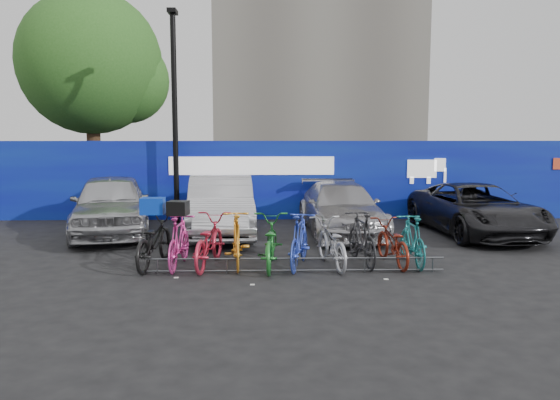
{
  "coord_description": "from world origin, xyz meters",
  "views": [
    {
      "loc": [
        -0.55,
        -10.62,
        2.6
      ],
      "look_at": [
        -0.24,
        2.0,
        1.07
      ],
      "focal_mm": 35.0,
      "sensor_mm": 36.0,
      "label": 1
    }
  ],
  "objects_px": {
    "car_1": "(221,206)",
    "bike_2": "(209,241)",
    "bike_7": "(362,238)",
    "bike_9": "(412,240)",
    "car_0": "(111,204)",
    "tree": "(97,67)",
    "bike_5": "(299,241)",
    "bike_3": "(237,240)",
    "bike_0": "(154,240)",
    "car_2": "(341,208)",
    "bike_1": "(179,242)",
    "bike_8": "(392,243)",
    "bike_rack": "(296,265)",
    "car_3": "(476,209)",
    "bike_6": "(331,243)",
    "bike_4": "(270,242)",
    "lamppost": "(175,111)"
  },
  "relations": [
    {
      "from": "lamppost",
      "to": "bike_6",
      "type": "distance_m",
      "value": 7.33
    },
    {
      "from": "car_2",
      "to": "bike_8",
      "type": "relative_size",
      "value": 2.64
    },
    {
      "from": "bike_4",
      "to": "lamppost",
      "type": "bearing_deg",
      "value": -61.19
    },
    {
      "from": "bike_rack",
      "to": "car_1",
      "type": "xyz_separation_m",
      "value": [
        -1.73,
        3.98,
        0.6
      ]
    },
    {
      "from": "car_0",
      "to": "bike_7",
      "type": "bearing_deg",
      "value": -43.28
    },
    {
      "from": "car_2",
      "to": "bike_5",
      "type": "bearing_deg",
      "value": -112.67
    },
    {
      "from": "car_0",
      "to": "tree",
      "type": "bearing_deg",
      "value": 95.6
    },
    {
      "from": "car_3",
      "to": "bike_6",
      "type": "distance_m",
      "value": 5.38
    },
    {
      "from": "bike_1",
      "to": "bike_3",
      "type": "bearing_deg",
      "value": -172.86
    },
    {
      "from": "car_2",
      "to": "bike_9",
      "type": "xyz_separation_m",
      "value": [
        0.95,
        -3.54,
        -0.16
      ]
    },
    {
      "from": "lamppost",
      "to": "bike_7",
      "type": "xyz_separation_m",
      "value": [
        4.55,
        -5.37,
        -2.73
      ]
    },
    {
      "from": "tree",
      "to": "bike_0",
      "type": "bearing_deg",
      "value": -68.34
    },
    {
      "from": "bike_7",
      "to": "bike_9",
      "type": "height_order",
      "value": "bike_7"
    },
    {
      "from": "bike_5",
      "to": "car_0",
      "type": "bearing_deg",
      "value": -24.96
    },
    {
      "from": "car_1",
      "to": "bike_2",
      "type": "relative_size",
      "value": 2.36
    },
    {
      "from": "bike_rack",
      "to": "bike_2",
      "type": "height_order",
      "value": "bike_2"
    },
    {
      "from": "lamppost",
      "to": "bike_7",
      "type": "bearing_deg",
      "value": -49.72
    },
    {
      "from": "bike_6",
      "to": "bike_rack",
      "type": "bearing_deg",
      "value": 22.96
    },
    {
      "from": "tree",
      "to": "bike_rack",
      "type": "relative_size",
      "value": 1.39
    },
    {
      "from": "bike_7",
      "to": "bike_8",
      "type": "xyz_separation_m",
      "value": [
        0.59,
        -0.05,
        -0.08
      ]
    },
    {
      "from": "tree",
      "to": "bike_6",
      "type": "relative_size",
      "value": 4.34
    },
    {
      "from": "bike_3",
      "to": "bike_8",
      "type": "height_order",
      "value": "bike_3"
    },
    {
      "from": "bike_8",
      "to": "bike_9",
      "type": "relative_size",
      "value": 1.03
    },
    {
      "from": "lamppost",
      "to": "bike_4",
      "type": "relative_size",
      "value": 3.15
    },
    {
      "from": "bike_2",
      "to": "bike_6",
      "type": "xyz_separation_m",
      "value": [
        2.4,
        -0.06,
        -0.04
      ]
    },
    {
      "from": "bike_2",
      "to": "bike_5",
      "type": "xyz_separation_m",
      "value": [
        1.78,
        -0.1,
        0.02
      ]
    },
    {
      "from": "bike_0",
      "to": "bike_7",
      "type": "height_order",
      "value": "bike_7"
    },
    {
      "from": "bike_4",
      "to": "bike_2",
      "type": "bearing_deg",
      "value": -1.75
    },
    {
      "from": "car_2",
      "to": "bike_1",
      "type": "bearing_deg",
      "value": -138.16
    },
    {
      "from": "tree",
      "to": "bike_8",
      "type": "xyz_separation_m",
      "value": [
        8.72,
        -10.07,
        -4.62
      ]
    },
    {
      "from": "lamppost",
      "to": "bike_5",
      "type": "bearing_deg",
      "value": -59.47
    },
    {
      "from": "bike_6",
      "to": "bike_7",
      "type": "distance_m",
      "value": 0.66
    },
    {
      "from": "tree",
      "to": "car_1",
      "type": "bearing_deg",
      "value": -52.93
    },
    {
      "from": "bike_2",
      "to": "bike_5",
      "type": "height_order",
      "value": "bike_5"
    },
    {
      "from": "car_1",
      "to": "bike_0",
      "type": "height_order",
      "value": "car_1"
    },
    {
      "from": "car_0",
      "to": "bike_5",
      "type": "height_order",
      "value": "car_0"
    },
    {
      "from": "bike_5",
      "to": "bike_3",
      "type": "bearing_deg",
      "value": 8.39
    },
    {
      "from": "bike_4",
      "to": "bike_5",
      "type": "height_order",
      "value": "bike_5"
    },
    {
      "from": "bike_rack",
      "to": "bike_2",
      "type": "bearing_deg",
      "value": 162.73
    },
    {
      "from": "bike_5",
      "to": "bike_8",
      "type": "relative_size",
      "value": 1.03
    },
    {
      "from": "car_1",
      "to": "tree",
      "type": "bearing_deg",
      "value": 122.3
    },
    {
      "from": "bike_0",
      "to": "bike_8",
      "type": "bearing_deg",
      "value": -173.05
    },
    {
      "from": "bike_9",
      "to": "bike_8",
      "type": "bearing_deg",
      "value": -4.84
    },
    {
      "from": "bike_7",
      "to": "bike_5",
      "type": "bearing_deg",
      "value": 2.5
    },
    {
      "from": "car_1",
      "to": "car_2",
      "type": "xyz_separation_m",
      "value": [
        3.13,
        0.12,
        -0.1
      ]
    },
    {
      "from": "lamppost",
      "to": "car_2",
      "type": "height_order",
      "value": "lamppost"
    },
    {
      "from": "bike_4",
      "to": "bike_9",
      "type": "distance_m",
      "value": 2.84
    },
    {
      "from": "lamppost",
      "to": "bike_rack",
      "type": "relative_size",
      "value": 1.09
    },
    {
      "from": "car_3",
      "to": "bike_5",
      "type": "xyz_separation_m",
      "value": [
        -4.79,
        -3.44,
        -0.13
      ]
    },
    {
      "from": "car_0",
      "to": "bike_1",
      "type": "height_order",
      "value": "car_0"
    }
  ]
}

